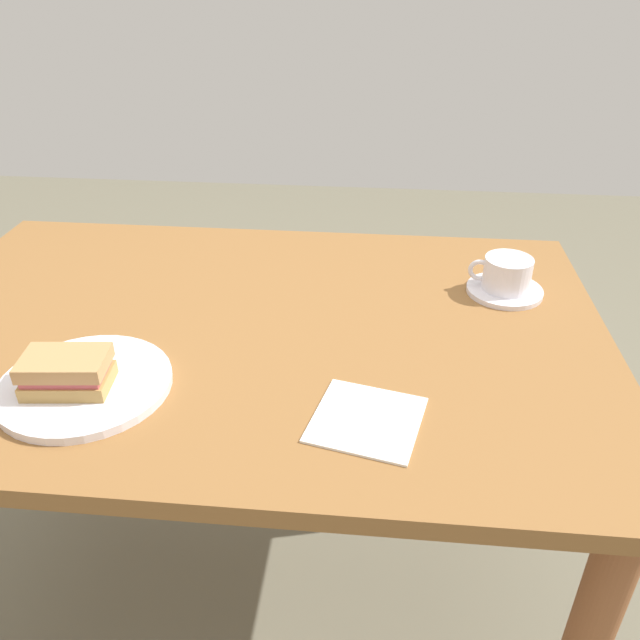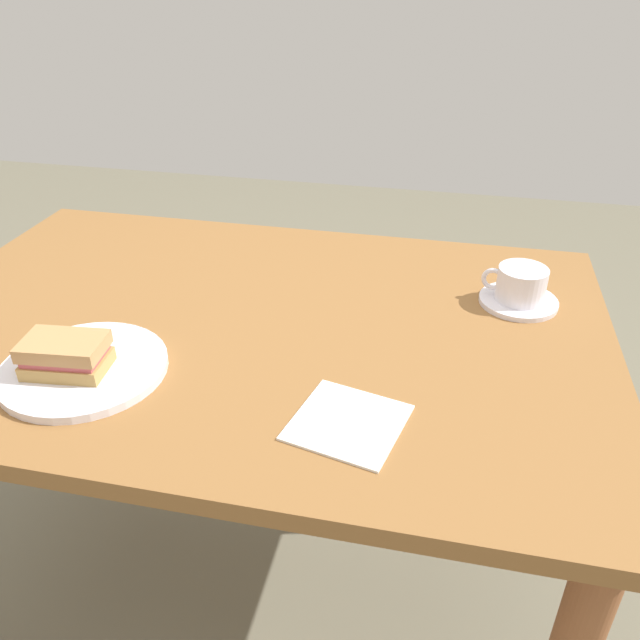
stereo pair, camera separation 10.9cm
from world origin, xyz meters
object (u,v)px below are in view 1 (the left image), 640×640
(sandwich_front, at_px, (67,372))
(coffee_saucer, at_px, (504,290))
(napkin, at_px, (367,420))
(coffee_cup, at_px, (507,273))
(spoon, at_px, (513,270))
(sandwich_plate, at_px, (85,385))
(dining_table, at_px, (250,378))

(sandwich_front, distance_m, coffee_saucer, 0.81)
(sandwich_front, height_order, napkin, sandwich_front)
(napkin, bearing_deg, coffee_saucer, 58.23)
(sandwich_front, xyz_separation_m, coffee_cup, (0.70, 0.39, 0.00))
(spoon, xyz_separation_m, napkin, (-0.28, -0.49, -0.01))
(coffee_cup, bearing_deg, sandwich_plate, -151.24)
(dining_table, bearing_deg, coffee_cup, 18.87)
(dining_table, relative_size, coffee_cup, 10.74)
(dining_table, distance_m, napkin, 0.36)
(sandwich_plate, height_order, coffee_cup, coffee_cup)
(coffee_cup, bearing_deg, sandwich_front, -150.66)
(coffee_saucer, relative_size, coffee_cup, 1.22)
(coffee_saucer, xyz_separation_m, spoon, (0.03, 0.08, 0.01))
(coffee_saucer, relative_size, napkin, 0.98)
(dining_table, distance_m, sandwich_front, 0.36)
(sandwich_front, relative_size, spoon, 1.36)
(coffee_cup, bearing_deg, spoon, 69.43)
(sandwich_plate, distance_m, spoon, 0.85)
(sandwich_front, xyz_separation_m, spoon, (0.73, 0.47, -0.03))
(sandwich_front, bearing_deg, spoon, 32.78)
(sandwich_plate, xyz_separation_m, napkin, (0.43, -0.04, -0.01))
(sandwich_plate, relative_size, napkin, 1.75)
(sandwich_front, distance_m, spoon, 0.87)
(coffee_cup, xyz_separation_m, napkin, (-0.25, -0.41, -0.04))
(sandwich_plate, relative_size, coffee_cup, 2.20)
(sandwich_plate, distance_m, coffee_cup, 0.78)
(napkin, bearing_deg, sandwich_plate, 175.35)
(coffee_cup, height_order, spoon, coffee_cup)
(coffee_saucer, bearing_deg, sandwich_front, -150.74)
(napkin, bearing_deg, sandwich_front, 177.69)
(dining_table, xyz_separation_m, coffee_cup, (0.48, 0.16, 0.16))
(sandwich_plate, relative_size, sandwich_front, 2.00)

